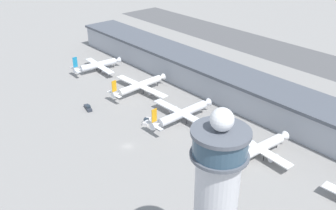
{
  "coord_description": "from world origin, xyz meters",
  "views": [
    {
      "loc": [
        115.29,
        -75.85,
        90.52
      ],
      "look_at": [
        -1.32,
        24.51,
        11.52
      ],
      "focal_mm": 40.0,
      "sensor_mm": 36.0,
      "label": 1
    }
  ],
  "objects_px": {
    "control_tower": "(216,204)",
    "service_truck_water": "(147,121)",
    "service_truck_fuel": "(88,108)",
    "airplane_gate_alpha": "(98,65)",
    "airplane_gate_delta": "(259,149)",
    "airplane_gate_charlie": "(183,114)",
    "airplane_gate_bravo": "(140,86)"
  },
  "relations": [
    {
      "from": "control_tower",
      "to": "service_truck_water",
      "type": "xyz_separation_m",
      "value": [
        -79.07,
        38.64,
        -24.55
      ]
    },
    {
      "from": "control_tower",
      "to": "service_truck_fuel",
      "type": "bearing_deg",
      "value": 167.55
    },
    {
      "from": "airplane_gate_alpha",
      "to": "airplane_gate_delta",
      "type": "xyz_separation_m",
      "value": [
        126.15,
        -0.25,
        0.3
      ]
    },
    {
      "from": "airplane_gate_charlie",
      "to": "service_truck_fuel",
      "type": "distance_m",
      "value": 50.38
    },
    {
      "from": "airplane_gate_charlie",
      "to": "airplane_gate_delta",
      "type": "relative_size",
      "value": 1.16
    },
    {
      "from": "control_tower",
      "to": "airplane_gate_delta",
      "type": "xyz_separation_m",
      "value": [
        -26.09,
        56.01,
        -21.13
      ]
    },
    {
      "from": "airplane_gate_alpha",
      "to": "airplane_gate_charlie",
      "type": "distance_m",
      "value": 83.73
    },
    {
      "from": "airplane_gate_bravo",
      "to": "service_truck_fuel",
      "type": "bearing_deg",
      "value": -92.49
    },
    {
      "from": "airplane_gate_bravo",
      "to": "service_truck_water",
      "type": "relative_size",
      "value": 6.13
    },
    {
      "from": "airplane_gate_alpha",
      "to": "airplane_gate_delta",
      "type": "relative_size",
      "value": 0.94
    },
    {
      "from": "airplane_gate_delta",
      "to": "service_truck_water",
      "type": "xyz_separation_m",
      "value": [
        -52.97,
        -17.37,
        -3.42
      ]
    },
    {
      "from": "airplane_gate_alpha",
      "to": "airplane_gate_delta",
      "type": "bearing_deg",
      "value": -0.11
    },
    {
      "from": "service_truck_fuel",
      "to": "service_truck_water",
      "type": "xyz_separation_m",
      "value": [
        31.09,
        14.31,
        0.13
      ]
    },
    {
      "from": "airplane_gate_alpha",
      "to": "service_truck_fuel",
      "type": "height_order",
      "value": "airplane_gate_alpha"
    },
    {
      "from": "airplane_gate_alpha",
      "to": "control_tower",
      "type": "bearing_deg",
      "value": -20.28
    },
    {
      "from": "airplane_gate_delta",
      "to": "airplane_gate_bravo",
      "type": "bearing_deg",
      "value": 179.35
    },
    {
      "from": "airplane_gate_charlie",
      "to": "service_truck_water",
      "type": "xyz_separation_m",
      "value": [
        -10.47,
        -13.94,
        -3.54
      ]
    },
    {
      "from": "airplane_gate_delta",
      "to": "service_truck_water",
      "type": "bearing_deg",
      "value": -161.84
    },
    {
      "from": "airplane_gate_bravo",
      "to": "airplane_gate_delta",
      "type": "height_order",
      "value": "airplane_gate_delta"
    },
    {
      "from": "airplane_gate_charlie",
      "to": "service_truck_fuel",
      "type": "relative_size",
      "value": 5.12
    },
    {
      "from": "airplane_gate_bravo",
      "to": "airplane_gate_charlie",
      "type": "height_order",
      "value": "airplane_gate_charlie"
    },
    {
      "from": "control_tower",
      "to": "airplane_gate_bravo",
      "type": "bearing_deg",
      "value": 152.36
    },
    {
      "from": "airplane_gate_delta",
      "to": "airplane_gate_alpha",
      "type": "bearing_deg",
      "value": 179.89
    },
    {
      "from": "control_tower",
      "to": "service_truck_water",
      "type": "bearing_deg",
      "value": 153.96
    },
    {
      "from": "airplane_gate_bravo",
      "to": "service_truck_fuel",
      "type": "distance_m",
      "value": 32.84
    },
    {
      "from": "service_truck_fuel",
      "to": "control_tower",
      "type": "bearing_deg",
      "value": -12.45
    },
    {
      "from": "control_tower",
      "to": "airplane_gate_alpha",
      "type": "distance_m",
      "value": 163.72
    },
    {
      "from": "control_tower",
      "to": "airplane_gate_bravo",
      "type": "xyz_separation_m",
      "value": [
        -108.73,
        56.94,
        -21.13
      ]
    },
    {
      "from": "airplane_gate_bravo",
      "to": "airplane_gate_charlie",
      "type": "distance_m",
      "value": 40.37
    },
    {
      "from": "control_tower",
      "to": "airplane_gate_delta",
      "type": "bearing_deg",
      "value": 114.98
    },
    {
      "from": "service_truck_fuel",
      "to": "service_truck_water",
      "type": "height_order",
      "value": "service_truck_water"
    },
    {
      "from": "airplane_gate_charlie",
      "to": "airplane_gate_delta",
      "type": "distance_m",
      "value": 42.64
    }
  ]
}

